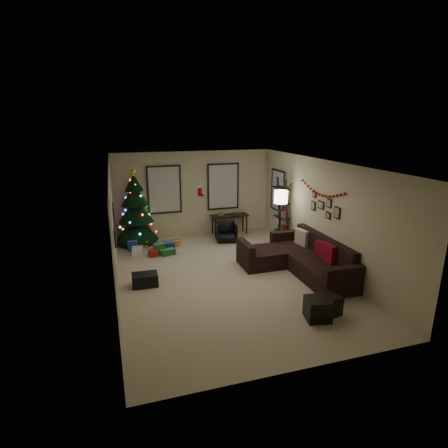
{
  "coord_description": "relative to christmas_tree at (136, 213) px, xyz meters",
  "views": [
    {
      "loc": [
        -2.41,
        -7.55,
        3.62
      ],
      "look_at": [
        0.1,
        0.6,
        1.15
      ],
      "focal_mm": 28.87,
      "sensor_mm": 36.0,
      "label": 1
    }
  ],
  "objects": [
    {
      "name": "floor",
      "position": [
        1.87,
        -3.15,
        -0.96
      ],
      "size": [
        7.0,
        7.0,
        0.0
      ],
      "primitive_type": "plane",
      "color": "#C3B393",
      "rests_on": "ground"
    },
    {
      "name": "ceiling",
      "position": [
        1.87,
        -3.15,
        1.74
      ],
      "size": [
        7.0,
        7.0,
        0.0
      ],
      "primitive_type": "plane",
      "rotation": [
        3.14,
        0.0,
        0.0
      ],
      "color": "white",
      "rests_on": "floor"
    },
    {
      "name": "wall_back",
      "position": [
        1.87,
        0.35,
        0.39
      ],
      "size": [
        5.0,
        0.0,
        5.0
      ],
      "primitive_type": "plane",
      "rotation": [
        1.57,
        0.0,
        0.0
      ],
      "color": "beige",
      "rests_on": "floor"
    },
    {
      "name": "wall_front",
      "position": [
        1.87,
        -6.65,
        0.39
      ],
      "size": [
        5.0,
        0.0,
        5.0
      ],
      "primitive_type": "plane",
      "rotation": [
        -1.57,
        0.0,
        0.0
      ],
      "color": "beige",
      "rests_on": "floor"
    },
    {
      "name": "wall_left",
      "position": [
        -0.63,
        -3.15,
        0.39
      ],
      "size": [
        0.0,
        7.0,
        7.0
      ],
      "primitive_type": "plane",
      "rotation": [
        1.57,
        0.0,
        1.57
      ],
      "color": "beige",
      "rests_on": "floor"
    },
    {
      "name": "wall_right",
      "position": [
        4.37,
        -3.15,
        0.39
      ],
      "size": [
        0.0,
        7.0,
        7.0
      ],
      "primitive_type": "plane",
      "rotation": [
        1.57,
        0.0,
        -1.57
      ],
      "color": "beige",
      "rests_on": "floor"
    },
    {
      "name": "window_back_left",
      "position": [
        0.92,
        0.32,
        0.59
      ],
      "size": [
        1.05,
        0.06,
        1.5
      ],
      "color": "#728CB2",
      "rests_on": "wall_back"
    },
    {
      "name": "window_back_right",
      "position": [
        2.82,
        0.32,
        0.59
      ],
      "size": [
        1.05,
        0.06,
        1.5
      ],
      "color": "#728CB2",
      "rests_on": "wall_back"
    },
    {
      "name": "window_right_wall",
      "position": [
        4.34,
        -0.6,
        0.54
      ],
      "size": [
        0.06,
        0.9,
        1.3
      ],
      "color": "#728CB2",
      "rests_on": "wall_right"
    },
    {
      "name": "christmas_tree",
      "position": [
        0.0,
        0.0,
        0.0
      ],
      "size": [
        1.25,
        1.25,
        2.32
      ],
      "rotation": [
        0.0,
        0.0,
        0.37
      ],
      "color": "black",
      "rests_on": "floor"
    },
    {
      "name": "presents",
      "position": [
        0.41,
        -0.85,
        -0.85
      ],
      "size": [
        1.5,
        1.11,
        0.3
      ],
      "rotation": [
        0.0,
        0.0,
        -0.11
      ],
      "color": "navy",
      "rests_on": "floor"
    },
    {
      "name": "sofa",
      "position": [
        3.69,
        -3.3,
        -0.67
      ],
      "size": [
        1.96,
        2.85,
        0.89
      ],
      "color": "black",
      "rests_on": "floor"
    },
    {
      "name": "pillow_red_a",
      "position": [
        4.08,
        -3.92,
        -0.32
      ],
      "size": [
        0.14,
        0.46,
        0.46
      ],
      "primitive_type": "cube",
      "rotation": [
        0.0,
        0.0,
        0.04
      ],
      "color": "maroon",
      "rests_on": "sofa"
    },
    {
      "name": "pillow_red_b",
      "position": [
        4.08,
        -3.67,
        -0.32
      ],
      "size": [
        0.23,
        0.41,
        0.4
      ],
      "primitive_type": "cube",
      "rotation": [
        0.0,
        0.0,
        0.32
      ],
      "color": "maroon",
      "rests_on": "sofa"
    },
    {
      "name": "pillow_cream",
      "position": [
        4.08,
        -2.67,
        -0.33
      ],
      "size": [
        0.21,
        0.45,
        0.43
      ],
      "primitive_type": "cube",
      "rotation": [
        0.0,
        0.0,
        0.2
      ],
      "color": "beige",
      "rests_on": "sofa"
    },
    {
      "name": "ottoman_near",
      "position": [
        2.92,
        -5.45,
        -0.75
      ],
      "size": [
        0.52,
        0.52,
        0.42
      ],
      "primitive_type": "cube",
      "rotation": [
        0.0,
        0.0,
        -0.21
      ],
      "color": "black",
      "rests_on": "floor"
    },
    {
      "name": "ottoman_far",
      "position": [
        3.21,
        -5.33,
        -0.77
      ],
      "size": [
        0.49,
        0.49,
        0.39
      ],
      "primitive_type": "cube",
      "rotation": [
        0.0,
        0.0,
        0.21
      ],
      "color": "black",
      "rests_on": "floor"
    },
    {
      "name": "desk",
      "position": [
        2.96,
        0.07,
        -0.38
      ],
      "size": [
        1.21,
        0.43,
        0.65
      ],
      "color": "black",
      "rests_on": "floor"
    },
    {
      "name": "desk_chair",
      "position": [
        2.64,
        -0.58,
        -0.66
      ],
      "size": [
        0.66,
        0.63,
        0.6
      ],
      "primitive_type": "imported",
      "rotation": [
        0.0,
        0.0,
        -0.16
      ],
      "color": "black",
      "rests_on": "floor"
    },
    {
      "name": "bookshelf",
      "position": [
        4.17,
        -1.31,
        0.01
      ],
      "size": [
        0.3,
        0.58,
        2.0
      ],
      "color": "black",
      "rests_on": "floor"
    },
    {
      "name": "potted_plant",
      "position": [
        4.17,
        -1.55,
        0.83
      ],
      "size": [
        0.54,
        0.53,
        0.45
      ],
      "primitive_type": "imported",
      "rotation": [
        0.0,
        0.0,
        0.73
      ],
      "color": "#4C4C4C",
      "rests_on": "bookshelf"
    },
    {
      "name": "floor_lamp",
      "position": [
        3.82,
        -1.87,
        0.51
      ],
      "size": [
        0.37,
        0.37,
        1.76
      ],
      "rotation": [
        0.0,
        0.0,
        -0.3
      ],
      "color": "black",
      "rests_on": "floor"
    },
    {
      "name": "art_map",
      "position": [
        -0.61,
        -2.26,
        0.53
      ],
      "size": [
        0.04,
        0.6,
        0.5
      ],
      "color": "black",
      "rests_on": "wall_left"
    },
    {
      "name": "art_abstract",
      "position": [
        -0.61,
        -3.7,
        0.48
      ],
      "size": [
        0.04,
        0.45,
        0.35
      ],
      "color": "black",
      "rests_on": "wall_left"
    },
    {
      "name": "gallery",
      "position": [
        4.35,
        -3.22,
        0.61
      ],
      "size": [
        0.03,
        1.25,
        0.54
      ],
      "color": "black",
      "rests_on": "wall_right"
    },
    {
      "name": "garland",
      "position": [
        4.32,
        -3.06,
        0.99
      ],
      "size": [
        0.08,
        1.9,
        0.3
      ],
      "primitive_type": null,
      "color": "#A5140C",
      "rests_on": "wall_right"
    },
    {
      "name": "stocking_left",
      "position": [
        1.72,
        0.46,
        0.55
      ],
      "size": [
        0.2,
        0.05,
        0.36
      ],
      "color": "#990F0C",
      "rests_on": "wall_back"
    },
    {
      "name": "stocking_right",
      "position": [
        2.05,
        0.37,
        0.49
      ],
      "size": [
        0.2,
        0.05,
        0.36
      ],
      "color": "#990F0C",
      "rests_on": "wall_back"
    },
    {
      "name": "storage_bin",
      "position": [
        -0.06,
        -3.04,
        -0.82
      ],
      "size": [
        0.58,
        0.4,
        0.29
      ],
      "primitive_type": "cube",
      "rotation": [
        0.0,
        0.0,
        -0.03
      ],
      "color": "black",
      "rests_on": "floor"
    }
  ]
}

